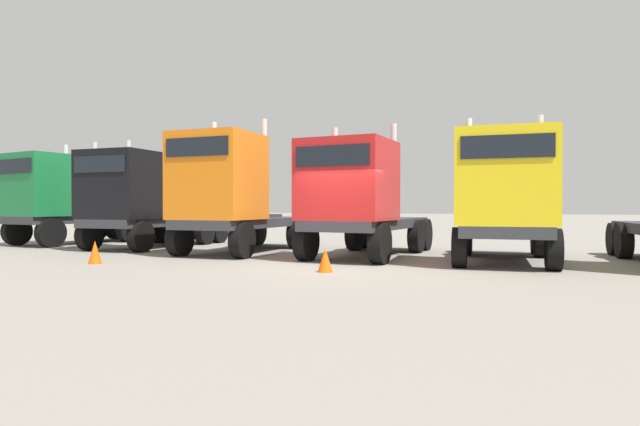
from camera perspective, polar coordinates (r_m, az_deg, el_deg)
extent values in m
plane|color=gray|center=(13.63, 1.13, -5.83)|extent=(200.00, 200.00, 0.00)
cube|color=#333338|center=(24.70, -23.79, -0.59)|extent=(2.98, 6.17, 0.30)
cube|color=#197238|center=(23.77, -27.05, 2.62)|extent=(2.73, 2.90, 2.42)
cube|color=black|center=(23.11, -29.81, 4.36)|extent=(2.09, 0.32, 0.55)
cylinder|color=silver|center=(23.83, -22.88, 3.36)|extent=(0.20, 0.20, 3.02)
cylinder|color=silver|center=(25.37, -25.47, 3.19)|extent=(0.20, 0.20, 3.02)
cylinder|color=#333338|center=(25.49, -21.42, -0.06)|extent=(1.24, 1.24, 0.12)
cylinder|color=black|center=(22.53, -26.78, -1.89)|extent=(0.50, 1.16, 1.12)
cylinder|color=black|center=(24.40, -29.61, -1.71)|extent=(0.50, 1.16, 1.12)
cylinder|color=black|center=(24.69, -19.72, -1.63)|extent=(0.50, 1.16, 1.12)
cylinder|color=black|center=(26.41, -22.80, -1.50)|extent=(0.50, 1.16, 1.12)
cylinder|color=black|center=(25.42, -17.82, -1.56)|extent=(0.50, 1.16, 1.12)
cylinder|color=black|center=(27.09, -20.94, -1.43)|extent=(0.50, 1.16, 1.12)
cube|color=#333338|center=(21.58, -16.83, -0.88)|extent=(2.43, 6.30, 0.30)
cube|color=black|center=(20.08, -20.15, 2.79)|extent=(2.49, 2.48, 2.37)
cube|color=black|center=(19.21, -22.51, 4.85)|extent=(2.10, 0.12, 0.55)
cylinder|color=silver|center=(20.57, -15.69, 3.60)|extent=(0.19, 0.19, 2.97)
cylinder|color=silver|center=(21.74, -19.76, 3.42)|extent=(0.19, 0.19, 2.97)
cylinder|color=#333338|center=(22.68, -14.75, -0.27)|extent=(1.14, 1.14, 0.12)
cylinder|color=black|center=(19.02, -18.56, -2.40)|extent=(0.39, 1.07, 1.06)
cylinder|color=black|center=(20.46, -23.37, -2.21)|extent=(0.39, 1.07, 1.06)
cylinder|color=black|center=(22.21, -12.21, -1.94)|extent=(0.39, 1.07, 1.06)
cylinder|color=black|center=(23.46, -16.75, -1.81)|extent=(0.39, 1.07, 1.06)
cylinder|color=black|center=(23.14, -10.75, -1.83)|extent=(0.39, 1.07, 1.06)
cylinder|color=black|center=(24.35, -15.19, -1.72)|extent=(0.39, 1.07, 1.06)
cube|color=#333338|center=(18.68, -7.55, -1.00)|extent=(2.37, 6.41, 0.30)
cube|color=orange|center=(16.94, -10.82, 3.83)|extent=(2.46, 2.37, 2.66)
cube|color=black|center=(16.02, -13.04, 6.90)|extent=(2.10, 0.10, 0.55)
cylinder|color=silver|center=(17.63, -5.96, 4.70)|extent=(0.18, 0.18, 3.26)
cylinder|color=silver|center=(18.56, -11.22, 4.49)|extent=(0.18, 0.18, 3.26)
cylinder|color=#333338|center=(19.92, -5.65, -0.29)|extent=(1.13, 1.13, 0.12)
cylinder|color=black|center=(16.00, -8.29, -2.89)|extent=(0.38, 1.11, 1.10)
cylinder|color=black|center=(17.18, -14.73, -2.66)|extent=(0.38, 1.11, 1.10)
cylinder|color=black|center=(19.64, -2.53, -2.22)|extent=(0.38, 1.11, 1.10)
cylinder|color=black|center=(20.61, -8.16, -2.09)|extent=(0.38, 1.11, 1.10)
cylinder|color=black|center=(20.66, -1.33, -2.07)|extent=(0.38, 1.11, 1.10)
cylinder|color=black|center=(21.58, -6.75, -1.96)|extent=(0.38, 1.11, 1.10)
cube|color=#333338|center=(17.01, 5.41, -1.12)|extent=(2.43, 6.29, 0.30)
cube|color=red|center=(15.18, 3.00, 3.48)|extent=(2.48, 2.39, 2.25)
cube|color=black|center=(14.14, 1.25, 6.13)|extent=(2.10, 0.12, 0.55)
cylinder|color=silver|center=(16.12, 7.85, 4.39)|extent=(0.19, 0.19, 2.85)
cylinder|color=silver|center=(16.76, 1.60, 4.25)|extent=(0.19, 0.19, 2.85)
cylinder|color=#333338|center=(18.30, 6.81, -0.33)|extent=(1.14, 1.14, 0.12)
cylinder|color=black|center=(14.40, 6.41, -3.27)|extent=(0.39, 1.12, 1.11)
cylinder|color=black|center=(15.23, -1.49, -3.05)|extent=(0.39, 1.12, 1.11)
cylinder|color=black|center=(18.16, 10.25, -2.45)|extent=(0.39, 1.12, 1.11)
cylinder|color=black|center=(18.82, 3.74, -2.33)|extent=(0.39, 1.12, 1.11)
cylinder|color=black|center=(19.22, 11.06, -2.28)|extent=(0.39, 1.12, 1.11)
cylinder|color=black|center=(19.85, 4.86, -2.17)|extent=(0.39, 1.12, 1.11)
cube|color=#333338|center=(16.18, 18.95, -1.55)|extent=(2.68, 5.98, 0.30)
cube|color=yellow|center=(14.55, 19.13, 3.53)|extent=(2.60, 2.73, 2.41)
cube|color=black|center=(13.31, 19.30, 6.73)|extent=(2.10, 0.21, 0.55)
cylinder|color=silver|center=(16.03, 22.40, 4.33)|extent=(0.19, 0.19, 3.01)
cylinder|color=silver|center=(15.98, 15.58, 4.36)|extent=(0.19, 0.19, 3.01)
cylinder|color=#333338|center=(17.45, 18.85, -0.70)|extent=(1.19, 1.19, 0.12)
cylinder|color=black|center=(14.07, 23.66, -3.59)|extent=(0.43, 1.05, 1.02)
cylinder|color=black|center=(14.01, 14.66, -3.57)|extent=(0.43, 1.05, 1.02)
cylinder|color=black|center=(17.57, 22.43, -2.74)|extent=(0.43, 1.05, 1.02)
cylinder|color=black|center=(17.52, 15.24, -2.72)|extent=(0.43, 1.05, 1.02)
cylinder|color=black|center=(18.66, 22.15, -2.54)|extent=(0.43, 1.05, 1.02)
cylinder|color=black|center=(18.62, 15.37, -2.52)|extent=(0.43, 1.05, 1.02)
cylinder|color=black|center=(18.29, 29.65, -2.63)|extent=(0.44, 1.06, 1.03)
cylinder|color=black|center=(19.37, 28.94, -2.44)|extent=(0.44, 1.06, 1.03)
cone|color=#F2590C|center=(12.64, 0.56, -5.03)|extent=(0.36, 0.36, 0.58)
cone|color=#F2590C|center=(15.70, -22.87, -3.88)|extent=(0.36, 0.36, 0.63)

